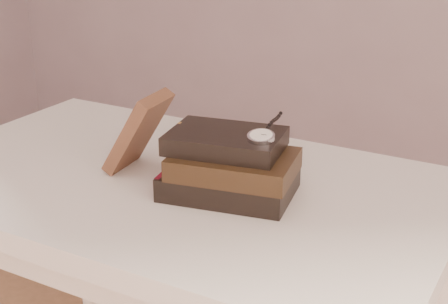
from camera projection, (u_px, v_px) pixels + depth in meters
The scene contains 5 objects.
table at pixel (174, 223), 1.23m from camera, with size 1.00×0.60×0.75m.
book_stack at pixel (230, 166), 1.12m from camera, with size 0.24×0.19×0.11m.
journal at pixel (138, 132), 1.21m from camera, with size 0.02×0.10×0.16m, color #44271A.
pocket_watch at pixel (262, 135), 1.07m from camera, with size 0.05×0.15×0.02m.
eyeglasses at pixel (202, 141), 1.20m from camera, with size 0.11×0.12×0.04m.
Camera 1 is at (0.62, -0.57, 1.23)m, focal length 52.83 mm.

